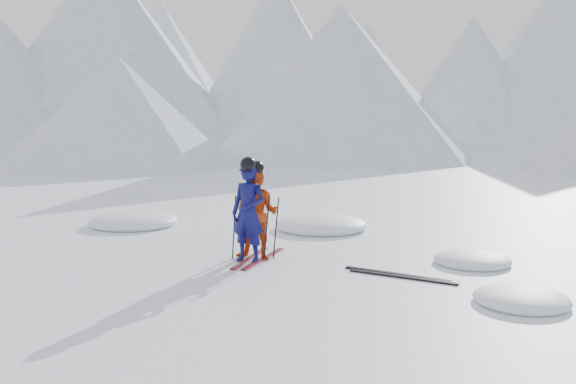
# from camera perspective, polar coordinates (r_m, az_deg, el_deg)

# --- Properties ---
(ground) EXTENTS (160.00, 160.00, 0.00)m
(ground) POSITION_cam_1_polar(r_m,az_deg,el_deg) (10.35, 6.76, -6.58)
(ground) COLOR white
(ground) RESTS_ON ground
(mountain_range) EXTENTS (106.15, 62.94, 15.53)m
(mountain_range) POSITION_cam_1_polar(r_m,az_deg,el_deg) (45.77, 19.09, 11.88)
(mountain_range) COLOR #B2BCD1
(mountain_range) RESTS_ON ground
(skier_blue) EXTENTS (0.69, 0.54, 1.67)m
(skier_blue) POSITION_cam_1_polar(r_m,az_deg,el_deg) (10.21, -3.74, -1.97)
(skier_blue) COLOR #0C0D4D
(skier_blue) RESTS_ON ground
(skier_red) EXTENTS (0.82, 0.67, 1.59)m
(skier_red) POSITION_cam_1_polar(r_m,az_deg,el_deg) (10.40, -2.94, -2.02)
(skier_red) COLOR #D34410
(skier_red) RESTS_ON ground
(pole_blue_left) EXTENTS (0.11, 0.08, 1.11)m
(pole_blue_left) POSITION_cam_1_polar(r_m,az_deg,el_deg) (10.48, -5.07, -3.29)
(pole_blue_left) COLOR black
(pole_blue_left) RESTS_ON ground
(pole_blue_right) EXTENTS (0.11, 0.07, 1.11)m
(pole_blue_right) POSITION_cam_1_polar(r_m,az_deg,el_deg) (10.42, -2.02, -3.33)
(pole_blue_right) COLOR black
(pole_blue_right) RESTS_ON ground
(pole_red_left) EXTENTS (0.11, 0.09, 1.06)m
(pole_red_left) POSITION_cam_1_polar(r_m,az_deg,el_deg) (10.76, -4.11, -3.16)
(pole_red_left) COLOR black
(pole_red_left) RESTS_ON ground
(pole_red_right) EXTENTS (0.11, 0.08, 1.06)m
(pole_red_right) POSITION_cam_1_polar(r_m,az_deg,el_deg) (10.51, -1.13, -3.38)
(pole_red_right) COLOR black
(pole_red_right) RESTS_ON ground
(ski_worn_left) EXTENTS (0.19, 1.70, 0.03)m
(ski_worn_left) POSITION_cam_1_polar(r_m,az_deg,el_deg) (10.58, -3.54, -6.17)
(ski_worn_left) COLOR black
(ski_worn_left) RESTS_ON ground
(ski_worn_right) EXTENTS (0.30, 1.70, 0.03)m
(ski_worn_right) POSITION_cam_1_polar(r_m,az_deg,el_deg) (10.52, -2.28, -6.24)
(ski_worn_right) COLOR black
(ski_worn_right) RESTS_ON ground
(ski_loose_a) EXTENTS (1.64, 0.64, 0.03)m
(ski_loose_a) POSITION_cam_1_polar(r_m,az_deg,el_deg) (9.62, 10.08, -7.58)
(ski_loose_a) COLOR black
(ski_loose_a) RESTS_ON ground
(ski_loose_b) EXTENTS (1.65, 0.58, 0.03)m
(ski_loose_b) POSITION_cam_1_polar(r_m,az_deg,el_deg) (9.47, 10.65, -7.82)
(ski_loose_b) COLOR black
(ski_loose_b) RESTS_ON ground
(snow_lumps) EXTENTS (9.31, 6.36, 0.44)m
(snow_lumps) POSITION_cam_1_polar(r_m,az_deg,el_deg) (12.70, -2.14, -4.04)
(snow_lumps) COLOR white
(snow_lumps) RESTS_ON ground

